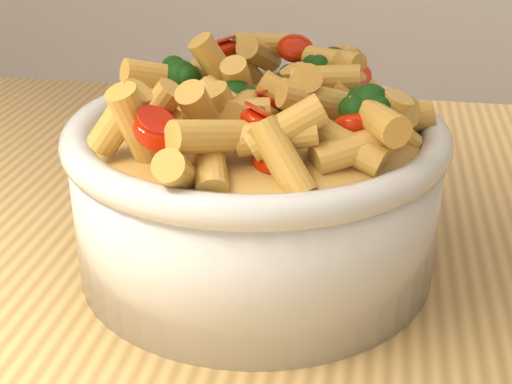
# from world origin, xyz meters

# --- Properties ---
(serving_bowl) EXTENTS (0.25, 0.25, 0.11)m
(serving_bowl) POSITION_xyz_m (-0.01, 0.02, 0.95)
(serving_bowl) COLOR silver
(serving_bowl) RESTS_ON table
(pasta_salad) EXTENTS (0.20, 0.20, 0.04)m
(pasta_salad) POSITION_xyz_m (-0.01, 0.02, 1.02)
(pasta_salad) COLOR gold
(pasta_salad) RESTS_ON serving_bowl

